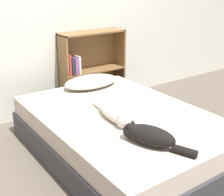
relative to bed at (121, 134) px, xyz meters
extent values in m
plane|color=brown|center=(0.00, 0.00, -0.21)|extent=(8.00, 8.00, 0.00)
cube|color=silver|center=(0.00, 1.36, 1.04)|extent=(8.00, 0.06, 2.50)
cube|color=#333338|center=(0.00, 0.00, -0.09)|extent=(1.39, 2.01, 0.25)
cube|color=#C1B2A3|center=(0.00, 0.00, 0.13)|extent=(1.35, 1.95, 0.18)
ellipsoid|color=beige|center=(0.16, 0.79, 0.28)|extent=(0.64, 0.37, 0.13)
ellipsoid|color=beige|center=(-0.14, -0.07, 0.27)|extent=(0.20, 0.45, 0.11)
sphere|color=beige|center=(-0.17, -0.25, 0.28)|extent=(0.12, 0.12, 0.12)
cone|color=beige|center=(-0.13, -0.26, 0.35)|extent=(0.04, 0.04, 0.03)
cone|color=beige|center=(-0.20, -0.25, 0.35)|extent=(0.04, 0.04, 0.03)
cylinder|color=beige|center=(-0.10, 0.22, 0.24)|extent=(0.08, 0.20, 0.05)
ellipsoid|color=black|center=(-0.18, -0.59, 0.29)|extent=(0.30, 0.43, 0.15)
sphere|color=black|center=(-0.24, -0.43, 0.28)|extent=(0.12, 0.12, 0.12)
cone|color=black|center=(-0.27, -0.45, 0.35)|extent=(0.04, 0.04, 0.03)
cone|color=black|center=(-0.21, -0.42, 0.35)|extent=(0.04, 0.04, 0.03)
cylinder|color=black|center=(-0.08, -0.84, 0.25)|extent=(0.12, 0.19, 0.06)
cube|color=brown|center=(0.02, 1.19, 0.28)|extent=(0.02, 0.26, 0.98)
cube|color=brown|center=(0.85, 1.19, 0.28)|extent=(0.02, 0.26, 0.98)
cube|color=brown|center=(0.44, 1.19, -0.20)|extent=(0.85, 0.26, 0.02)
cube|color=brown|center=(0.44, 1.19, 0.76)|extent=(0.85, 0.26, 0.02)
cube|color=brown|center=(0.44, 1.19, 0.28)|extent=(0.81, 0.26, 0.02)
cube|color=brown|center=(0.44, 1.31, 0.28)|extent=(0.85, 0.02, 0.98)
cube|color=#B7332D|center=(0.06, 1.15, 0.42)|extent=(0.03, 0.16, 0.25)
cube|color=#232328|center=(0.10, 1.15, 0.40)|extent=(0.04, 0.16, 0.22)
cube|color=#8C4C99|center=(0.15, 1.15, 0.39)|extent=(0.04, 0.16, 0.20)
cube|color=beige|center=(0.19, 1.15, 0.40)|extent=(0.03, 0.16, 0.22)
camera|label=1|loc=(-1.59, -2.09, 1.37)|focal=50.00mm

